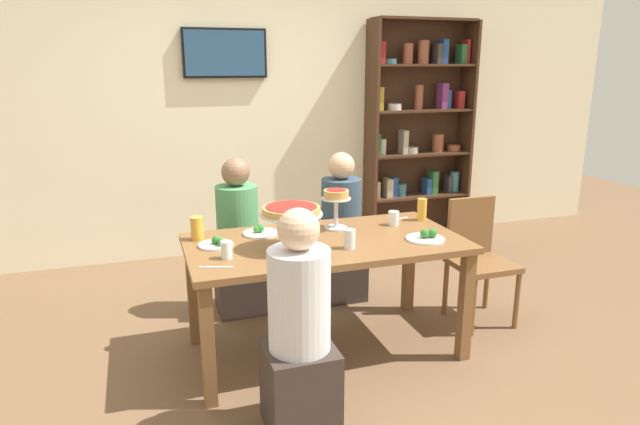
# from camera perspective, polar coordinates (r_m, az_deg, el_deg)

# --- Properties ---
(ground_plane) EXTENTS (12.00, 12.00, 0.00)m
(ground_plane) POSITION_cam_1_polar(r_m,az_deg,el_deg) (3.67, 0.51, -13.93)
(ground_plane) COLOR brown
(rear_partition) EXTENTS (8.00, 0.12, 2.80)m
(rear_partition) POSITION_cam_1_polar(r_m,az_deg,el_deg) (5.35, -7.25, 10.89)
(rear_partition) COLOR beige
(rear_partition) RESTS_ON ground_plane
(dining_table) EXTENTS (1.68, 0.87, 0.74)m
(dining_table) POSITION_cam_1_polar(r_m,az_deg,el_deg) (3.40, 0.53, -4.33)
(dining_table) COLOR brown
(dining_table) RESTS_ON ground_plane
(bookshelf) EXTENTS (1.10, 0.30, 2.21)m
(bookshelf) POSITION_cam_1_polar(r_m,az_deg,el_deg) (5.78, 10.12, 8.49)
(bookshelf) COLOR #422819
(bookshelf) RESTS_ON ground_plane
(television) EXTENTS (0.75, 0.05, 0.43)m
(television) POSITION_cam_1_polar(r_m,az_deg,el_deg) (5.21, -9.81, 15.92)
(television) COLOR black
(diner_far_right) EXTENTS (0.34, 0.34, 1.15)m
(diner_far_right) POSITION_cam_1_polar(r_m,az_deg,el_deg) (4.26, 2.15, -2.57)
(diner_far_right) COLOR #382D28
(diner_far_right) RESTS_ON ground_plane
(diner_near_left) EXTENTS (0.34, 0.34, 1.15)m
(diner_near_left) POSITION_cam_1_polar(r_m,az_deg,el_deg) (2.74, -2.12, -13.00)
(diner_near_left) COLOR #382D28
(diner_near_left) RESTS_ON ground_plane
(diner_far_left) EXTENTS (0.34, 0.34, 1.15)m
(diner_far_left) POSITION_cam_1_polar(r_m,az_deg,el_deg) (4.06, -8.42, -3.60)
(diner_far_left) COLOR #382D28
(diner_far_left) RESTS_ON ground_plane
(chair_head_east) EXTENTS (0.40, 0.40, 0.87)m
(chair_head_east) POSITION_cam_1_polar(r_m,az_deg,el_deg) (4.06, 15.97, -4.12)
(chair_head_east) COLOR brown
(chair_head_east) RESTS_ON ground_plane
(deep_dish_pizza_stand) EXTENTS (0.36, 0.36, 0.26)m
(deep_dish_pizza_stand) POSITION_cam_1_polar(r_m,az_deg,el_deg) (3.16, -2.99, -0.04)
(deep_dish_pizza_stand) COLOR silver
(deep_dish_pizza_stand) RESTS_ON dining_table
(personal_pizza_stand) EXTENTS (0.19, 0.19, 0.26)m
(personal_pizza_stand) POSITION_cam_1_polar(r_m,az_deg,el_deg) (3.56, 1.67, 1.28)
(personal_pizza_stand) COLOR silver
(personal_pizza_stand) RESTS_ON dining_table
(salad_plate_near_diner) EXTENTS (0.23, 0.23, 0.07)m
(salad_plate_near_diner) POSITION_cam_1_polar(r_m,az_deg,el_deg) (3.44, 10.92, -2.50)
(salad_plate_near_diner) COLOR white
(salad_plate_near_diner) RESTS_ON dining_table
(salad_plate_far_diner) EXTENTS (0.23, 0.23, 0.07)m
(salad_plate_far_diner) POSITION_cam_1_polar(r_m,az_deg,el_deg) (3.51, -6.19, -2.04)
(salad_plate_far_diner) COLOR white
(salad_plate_far_diner) RESTS_ON dining_table
(salad_plate_spare) EXTENTS (0.21, 0.21, 0.06)m
(salad_plate_spare) POSITION_cam_1_polar(r_m,az_deg,el_deg) (3.32, -10.67, -3.18)
(salad_plate_spare) COLOR white
(salad_plate_spare) RESTS_ON dining_table
(beer_glass_amber_tall) EXTENTS (0.06, 0.06, 0.15)m
(beer_glass_amber_tall) POSITION_cam_1_polar(r_m,az_deg,el_deg) (3.85, 10.49, 0.31)
(beer_glass_amber_tall) COLOR gold
(beer_glass_amber_tall) RESTS_ON dining_table
(beer_glass_amber_short) EXTENTS (0.08, 0.08, 0.14)m
(beer_glass_amber_short) POSITION_cam_1_polar(r_m,az_deg,el_deg) (3.45, -12.59, -1.61)
(beer_glass_amber_short) COLOR gold
(beer_glass_amber_short) RESTS_ON dining_table
(water_glass_clear_near) EXTENTS (0.06, 0.06, 0.10)m
(water_glass_clear_near) POSITION_cam_1_polar(r_m,az_deg,el_deg) (3.09, -9.65, -3.84)
(water_glass_clear_near) COLOR white
(water_glass_clear_near) RESTS_ON dining_table
(water_glass_clear_far) EXTENTS (0.07, 0.07, 0.09)m
(water_glass_clear_far) POSITION_cam_1_polar(r_m,az_deg,el_deg) (3.71, 7.62, -0.59)
(water_glass_clear_far) COLOR white
(water_glass_clear_far) RESTS_ON dining_table
(water_glass_clear_spare) EXTENTS (0.07, 0.07, 0.12)m
(water_glass_clear_spare) POSITION_cam_1_polar(r_m,az_deg,el_deg) (3.22, 3.08, -2.74)
(water_glass_clear_spare) COLOR white
(water_glass_clear_spare) RESTS_ON dining_table
(cutlery_fork_near) EXTENTS (0.18, 0.07, 0.00)m
(cutlery_fork_near) POSITION_cam_1_polar(r_m,az_deg,el_deg) (2.98, -10.71, -5.58)
(cutlery_fork_near) COLOR silver
(cutlery_fork_near) RESTS_ON dining_table
(cutlery_knife_near) EXTENTS (0.18, 0.06, 0.00)m
(cutlery_knife_near) POSITION_cam_1_polar(r_m,az_deg,el_deg) (3.86, 8.05, -0.66)
(cutlery_knife_near) COLOR silver
(cutlery_knife_near) RESTS_ON dining_table
(cutlery_fork_far) EXTENTS (0.17, 0.08, 0.00)m
(cutlery_fork_far) POSITION_cam_1_polar(r_m,az_deg,el_deg) (3.66, -3.30, -1.44)
(cutlery_fork_far) COLOR silver
(cutlery_fork_far) RESTS_ON dining_table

